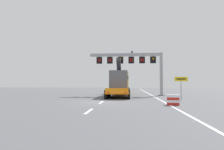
# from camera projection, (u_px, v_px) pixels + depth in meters

# --- Properties ---
(ground) EXTENTS (112.00, 112.00, 0.00)m
(ground) POSITION_uv_depth(u_px,v_px,m) (101.00, 102.00, 19.16)
(ground) COLOR #5B5B60
(lane_markings) EXTENTS (0.20, 51.08, 0.01)m
(lane_markings) POSITION_uv_depth(u_px,v_px,m) (115.00, 93.00, 37.32)
(lane_markings) COLOR silver
(lane_markings) RESTS_ON ground
(edge_line_right) EXTENTS (0.20, 63.00, 0.01)m
(edge_line_right) POSITION_uv_depth(u_px,v_px,m) (151.00, 95.00, 30.58)
(edge_line_right) COLOR silver
(edge_line_right) RESTS_ON ground
(overhead_lane_gantry) EXTENTS (11.38, 0.90, 6.80)m
(overhead_lane_gantry) POSITION_uv_depth(u_px,v_px,m) (134.00, 61.00, 29.95)
(overhead_lane_gantry) COLOR #9EA0A5
(overhead_lane_gantry) RESTS_ON ground
(heavy_haul_truck_orange) EXTENTS (3.02, 14.06, 5.30)m
(heavy_haul_truck_orange) POSITION_uv_depth(u_px,v_px,m) (120.00, 82.00, 30.30)
(heavy_haul_truck_orange) COLOR orange
(heavy_haul_truck_orange) RESTS_ON ground
(exit_sign_yellow) EXTENTS (1.45, 0.15, 2.60)m
(exit_sign_yellow) POSITION_uv_depth(u_px,v_px,m) (181.00, 82.00, 22.15)
(exit_sign_yellow) COLOR #9EA0A5
(exit_sign_yellow) RESTS_ON ground
(crash_barrier_striped) EXTENTS (1.05, 0.61, 0.90)m
(crash_barrier_striped) POSITION_uv_depth(u_px,v_px,m) (173.00, 100.00, 16.80)
(crash_barrier_striped) COLOR red
(crash_barrier_striped) RESTS_ON ground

